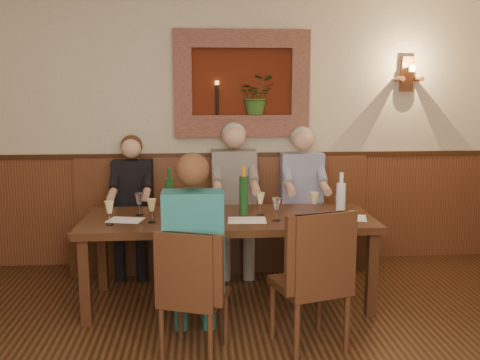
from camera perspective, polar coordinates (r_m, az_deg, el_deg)
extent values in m
cube|color=#C6B596|center=(5.51, -1.94, 5.52)|extent=(6.00, 0.04, 2.80)
cube|color=#542A18|center=(5.62, -1.88, -3.17)|extent=(6.00, 0.04, 1.10)
cube|color=#381E0F|center=(5.52, -1.91, 2.66)|extent=(6.02, 0.06, 0.05)
cube|color=#561C0C|center=(5.49, 0.16, 10.22)|extent=(1.00, 0.02, 0.70)
cube|color=#8E5948|center=(5.47, 0.20, 14.84)|extent=(1.36, 0.12, 0.18)
cube|color=#8E5948|center=(5.46, 0.20, 5.60)|extent=(1.36, 0.12, 0.18)
cube|color=#8E5948|center=(5.43, -6.12, 10.17)|extent=(0.18, 0.12, 0.70)
cube|color=#8E5948|center=(5.52, 6.41, 10.15)|extent=(0.18, 0.12, 0.70)
cube|color=#8E5948|center=(5.45, 0.20, 6.75)|extent=(1.00, 0.14, 0.04)
imported|color=#30591E|center=(5.46, 1.79, 9.01)|extent=(0.35, 0.30, 0.39)
cylinder|color=black|center=(5.43, -2.46, 8.52)|extent=(0.03, 0.03, 0.30)
cylinder|color=#FFBF59|center=(5.43, -2.47, 10.32)|extent=(0.04, 0.04, 0.04)
cube|color=#542A18|center=(5.85, 17.35, 10.74)|extent=(0.12, 0.08, 0.35)
cylinder|color=#542A18|center=(5.74, 16.64, 10.29)|extent=(0.05, 0.18, 0.05)
cylinder|color=#542A18|center=(5.82, 18.51, 10.19)|extent=(0.05, 0.18, 0.05)
cylinder|color=#FFBF59|center=(5.73, 17.86, 11.24)|extent=(0.06, 0.06, 0.06)
cube|color=#362110|center=(4.48, -1.23, -4.29)|extent=(2.40, 0.90, 0.06)
cube|color=#362110|center=(4.32, -16.18, -10.43)|extent=(0.08, 0.08, 0.69)
cube|color=#362110|center=(4.44, 13.87, -9.75)|extent=(0.08, 0.08, 0.69)
cube|color=#362110|center=(5.01, -14.48, -7.53)|extent=(0.08, 0.08, 0.69)
cube|color=#362110|center=(5.12, 11.27, -7.04)|extent=(0.08, 0.08, 0.69)
cube|color=#381E0F|center=(5.49, -1.75, -7.25)|extent=(3.00, 0.40, 0.40)
cube|color=#542A18|center=(5.43, -1.77, -5.03)|extent=(3.00, 0.45, 0.06)
cube|color=#542A18|center=(5.54, -1.88, -0.92)|extent=(3.00, 0.06, 0.66)
cube|color=#362110|center=(3.82, -4.86, -15.32)|extent=(0.49, 0.49, 0.38)
cube|color=#362110|center=(3.74, -4.91, -12.36)|extent=(0.51, 0.51, 0.05)
cube|color=#362110|center=(3.49, -6.02, -9.44)|extent=(0.39, 0.17, 0.47)
cube|color=#362110|center=(3.92, 7.34, -14.34)|extent=(0.53, 0.53, 0.43)
cube|color=#362110|center=(3.83, 7.42, -11.06)|extent=(0.56, 0.56, 0.05)
cube|color=#362110|center=(3.56, 9.10, -7.69)|extent=(0.44, 0.17, 0.53)
cube|color=black|center=(5.39, -11.34, -7.51)|extent=(0.39, 0.41, 0.45)
cube|color=black|center=(5.39, -11.36, -0.61)|extent=(0.39, 0.20, 0.51)
sphere|color=#D8A384|center=(5.30, -11.55, 3.32)|extent=(0.20, 0.20, 0.20)
sphere|color=#4C2D19|center=(5.35, -11.50, 3.58)|extent=(0.21, 0.21, 0.21)
cube|color=#5F5957|center=(5.34, -0.52, -7.46)|extent=(0.44, 0.46, 0.45)
cube|color=#5F5957|center=(5.36, -0.66, 0.10)|extent=(0.44, 0.23, 0.58)
sphere|color=#D8A384|center=(5.26, -0.64, 4.61)|extent=(0.22, 0.22, 0.22)
sphere|color=#B2B2B2|center=(5.31, -0.68, 4.88)|extent=(0.24, 0.24, 0.24)
cube|color=navy|center=(5.44, 6.78, -7.22)|extent=(0.42, 0.44, 0.45)
cube|color=navy|center=(5.45, 6.57, -0.01)|extent=(0.42, 0.22, 0.55)
sphere|color=#D8A384|center=(5.35, 6.74, 4.23)|extent=(0.21, 0.21, 0.21)
sphere|color=#B2B2B2|center=(5.40, 6.64, 4.49)|extent=(0.23, 0.23, 0.23)
cube|color=navy|center=(3.96, -4.86, -13.81)|extent=(0.41, 0.43, 0.45)
cube|color=navy|center=(3.59, -5.02, -5.38)|extent=(0.41, 0.21, 0.53)
sphere|color=#D8A384|center=(3.55, -5.11, 0.91)|extent=(0.20, 0.20, 0.20)
sphere|color=#4C2D19|center=(3.50, -5.12, 1.10)|extent=(0.22, 0.22, 0.22)
cylinder|color=#BA2D0B|center=(4.39, -3.27, -2.73)|extent=(0.23, 0.23, 0.22)
cylinder|color=#19471E|center=(4.51, 0.40, -1.65)|extent=(0.09, 0.09, 0.33)
cylinder|color=orange|center=(4.47, 0.40, 0.97)|extent=(0.04, 0.04, 0.09)
cylinder|color=#19471E|center=(4.52, -7.52, -1.81)|extent=(0.10, 0.10, 0.31)
cylinder|color=#19471E|center=(4.48, -7.57, 0.72)|extent=(0.04, 0.04, 0.09)
cylinder|color=silver|center=(4.38, 10.70, -2.34)|extent=(0.08, 0.08, 0.31)
cylinder|color=silver|center=(4.34, 10.78, 0.22)|extent=(0.03, 0.03, 0.09)
cube|color=white|center=(4.45, -12.11, -4.19)|extent=(0.31, 0.25, 0.00)
cube|color=white|center=(4.35, 0.75, -4.30)|extent=(0.32, 0.24, 0.00)
cube|color=white|center=(4.52, 11.28, -3.94)|extent=(0.37, 0.30, 0.00)
cube|color=white|center=(4.20, -6.16, -4.87)|extent=(0.29, 0.24, 0.00)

